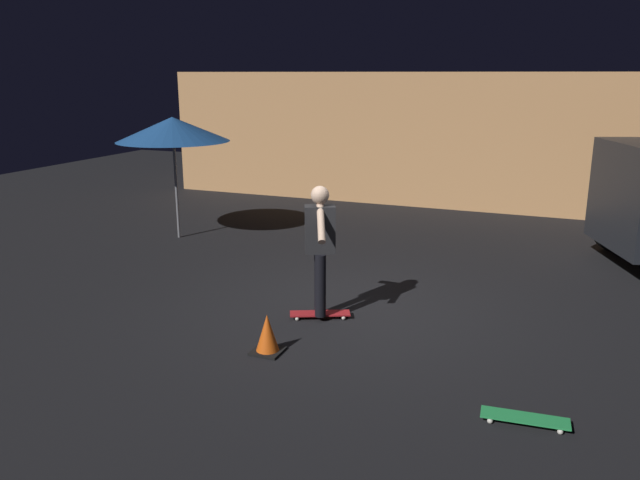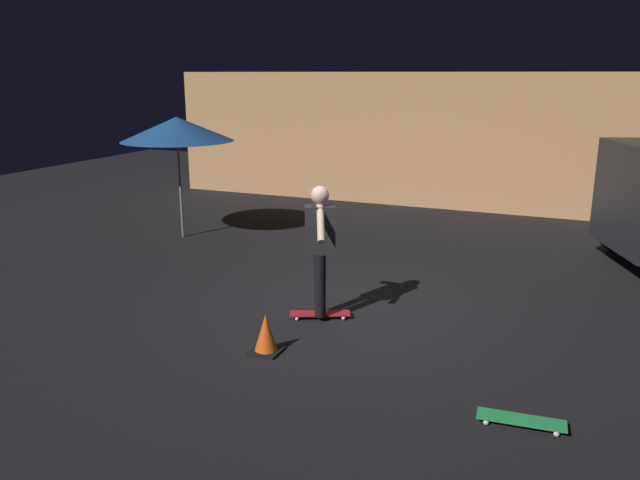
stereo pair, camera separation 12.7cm
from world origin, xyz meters
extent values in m
plane|color=black|center=(0.00, 0.00, 0.00)|extent=(28.00, 28.00, 0.00)
cube|color=tan|center=(-1.32, 8.76, 1.56)|extent=(11.82, 3.63, 3.11)
cylinder|color=black|center=(3.41, 4.52, 0.33)|extent=(0.70, 0.44, 0.66)
cylinder|color=slate|center=(-4.35, 2.44, 1.10)|extent=(0.05, 0.05, 2.20)
cone|color=#1E4C8C|center=(-4.35, 2.44, 2.08)|extent=(2.10, 2.10, 0.45)
cube|color=#AD1E23|center=(-0.27, -0.39, 0.06)|extent=(0.79, 0.51, 0.02)
sphere|color=silver|center=(-0.04, -0.19, 0.03)|extent=(0.05, 0.05, 0.05)
sphere|color=silver|center=(0.04, -0.34, 0.03)|extent=(0.05, 0.05, 0.05)
sphere|color=silver|center=(-0.58, -0.44, 0.03)|extent=(0.05, 0.05, 0.05)
sphere|color=silver|center=(-0.51, -0.59, 0.03)|extent=(0.05, 0.05, 0.05)
cube|color=green|center=(2.40, -2.07, 0.06)|extent=(0.79, 0.26, 0.02)
sphere|color=silver|center=(2.11, -2.17, 0.03)|extent=(0.05, 0.05, 0.05)
sphere|color=silver|center=(2.09, -2.00, 0.03)|extent=(0.05, 0.05, 0.05)
sphere|color=silver|center=(2.70, -2.13, 0.03)|extent=(0.05, 0.05, 0.05)
sphere|color=silver|center=(2.69, -1.96, 0.03)|extent=(0.05, 0.05, 0.05)
cylinder|color=black|center=(-0.32, -0.29, 0.48)|extent=(0.14, 0.14, 0.82)
cylinder|color=black|center=(-0.23, -0.49, 0.48)|extent=(0.14, 0.14, 0.82)
cube|color=#262628|center=(-0.27, -0.39, 1.19)|extent=(0.44, 0.36, 0.60)
sphere|color=beige|center=(-0.27, -0.39, 1.62)|extent=(0.23, 0.23, 0.23)
cylinder|color=beige|center=(-0.36, -0.19, 1.34)|extent=(0.31, 0.53, 0.46)
cylinder|color=beige|center=(-0.18, -0.59, 1.34)|extent=(0.31, 0.53, 0.46)
cube|color=black|center=(-0.44, -1.58, 0.01)|extent=(0.34, 0.34, 0.03)
cone|color=#EA5914|center=(-0.44, -1.58, 0.23)|extent=(0.28, 0.28, 0.46)
camera|label=1|loc=(2.55, -7.45, 3.08)|focal=35.13mm
camera|label=2|loc=(2.67, -7.40, 3.08)|focal=35.13mm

